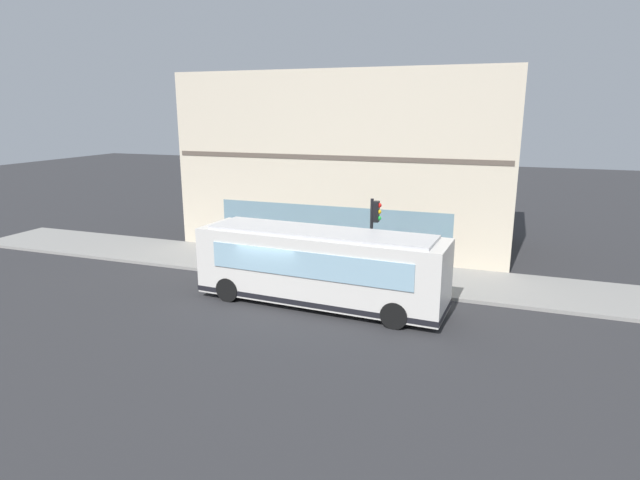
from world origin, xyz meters
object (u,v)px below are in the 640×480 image
Objects in this scene: city_bus_nearside at (320,267)px; pedestrian_near_hydrant at (363,255)px; traffic_light_near_corner at (374,225)px; pedestrian_walking_along_curb at (408,249)px; pedestrian_near_building_entrance at (341,246)px; newspaper_vending_box at (229,241)px; pedestrian_by_light_pole at (431,259)px; fire_hydrant at (288,251)px.

city_bus_nearside is 3.80m from pedestrian_near_hydrant.
traffic_light_near_corner is 2.31× the size of pedestrian_walking_along_curb.
pedestrian_near_building_entrance is 1.83m from pedestrian_near_hydrant.
newspaper_vending_box is (1.04, 6.82, -0.58)m from pedestrian_near_building_entrance.
fire_hydrant is at bearing 79.31° from pedestrian_by_light_pole.
pedestrian_by_light_pole is 1.01× the size of pedestrian_near_hydrant.
pedestrian_walking_along_curb is 2.68m from pedestrian_near_hydrant.
pedestrian_by_light_pole is 2.02× the size of newspaper_vending_box.
pedestrian_walking_along_curb reaches higher than fire_hydrant.
city_bus_nearside is at bearing -145.44° from fire_hydrant.
city_bus_nearside reaches higher than pedestrian_near_building_entrance.
pedestrian_near_hydrant reaches higher than fire_hydrant.
pedestrian_near_hydrant is (-1.79, -4.57, 0.68)m from fire_hydrant.
city_bus_nearside is 9.54m from newspaper_vending_box.
traffic_light_near_corner reaches higher than city_bus_nearside.
traffic_light_near_corner is 3.38m from pedestrian_near_building_entrance.
traffic_light_near_corner is at bearing -109.02° from newspaper_vending_box.
traffic_light_near_corner is 1.98m from pedestrian_near_hydrant.
city_bus_nearside is 6.74m from fire_hydrant.
city_bus_nearside is at bearing 167.85° from pedestrian_near_hydrant.
fire_hydrant is 0.41× the size of pedestrian_near_hydrant.
pedestrian_walking_along_curb is at bearing -17.59° from traffic_light_near_corner.
city_bus_nearside is 5.58m from pedestrian_by_light_pole.
city_bus_nearside is at bearing -128.21° from newspaper_vending_box.
pedestrian_near_hydrant is (0.91, 0.71, -1.61)m from traffic_light_near_corner.
pedestrian_by_light_pole is 11.46m from newspaper_vending_box.
traffic_light_near_corner is at bearing -117.08° from fire_hydrant.
city_bus_nearside reaches higher than pedestrian_walking_along_curb.
pedestrian_near_building_entrance is at bearing 46.38° from traffic_light_near_corner.
city_bus_nearside is 11.30× the size of newspaper_vending_box.
pedestrian_by_light_pole is 3.06m from pedestrian_near_hydrant.
pedestrian_walking_along_curb is at bearing -90.42° from newspaper_vending_box.
traffic_light_near_corner is at bearing 118.40° from pedestrian_by_light_pole.
newspaper_vending_box is at bearing 89.58° from pedestrian_walking_along_curb.
pedestrian_near_building_entrance is (2.05, 2.15, -1.63)m from traffic_light_near_corner.
pedestrian_near_hydrant is 8.56m from newspaper_vending_box.
city_bus_nearside reaches higher than pedestrian_near_hydrant.
pedestrian_near_hydrant reaches higher than newspaper_vending_box.
newspaper_vending_box is at bearing 81.29° from pedestrian_near_building_entrance.
pedestrian_by_light_pole is (1.26, -2.33, -1.60)m from traffic_light_near_corner.
pedestrian_near_building_entrance is at bearing -101.79° from fire_hydrant.
pedestrian_near_hydrant is (-2.10, 1.66, 0.10)m from pedestrian_walking_along_curb.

